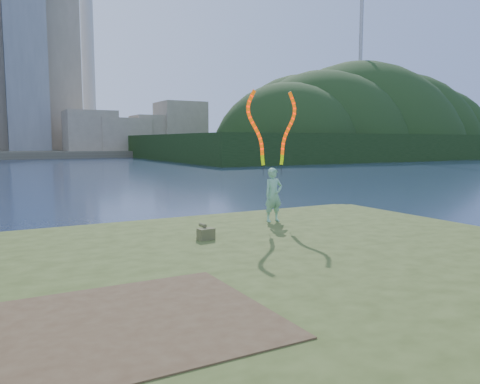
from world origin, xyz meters
TOP-DOWN VIEW (x-y plane):
  - ground at (0.00, 0.00)m, footprint 320.00×320.00m
  - grassy_knoll at (0.00, -2.30)m, footprint 20.00×18.00m
  - dirt_patch at (-2.20, -3.20)m, footprint 3.20×3.00m
  - far_shore at (0.00, 95.00)m, footprint 320.00×40.00m
  - wooded_hill at (59.57, 59.96)m, footprint 78.00×50.00m
  - woman_with_ribbons at (3.16, 2.06)m, footprint 1.99×0.35m
  - canvas_bag at (0.52, 0.75)m, footprint 0.38×0.43m

SIDE VIEW (x-z plane):
  - ground at x=0.00m, z-range 0.00..0.00m
  - wooded_hill at x=59.57m, z-range -31.34..31.66m
  - grassy_knoll at x=0.00m, z-range -0.06..0.74m
  - far_shore at x=0.00m, z-range 0.00..1.20m
  - dirt_patch at x=-2.20m, z-range 0.80..0.82m
  - canvas_bag at x=0.52m, z-range 0.77..1.11m
  - woman_with_ribbons at x=3.16m, z-range 0.31..4.18m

